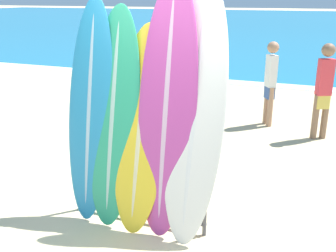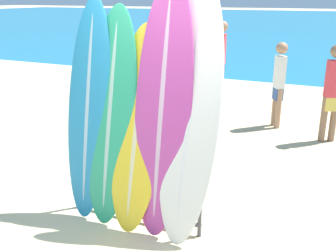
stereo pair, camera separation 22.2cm
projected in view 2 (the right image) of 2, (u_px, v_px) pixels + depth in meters
ground_plane at (152, 246)px, 3.77m from camera, size 160.00×160.00×0.00m
ocean_water at (334, 22)px, 35.74m from camera, size 120.00×60.00×0.01m
surfboard_rack at (136, 184)px, 4.07m from camera, size 1.45×0.04×0.81m
surfboard_slot_0 at (89, 110)px, 4.10m from camera, size 0.52×0.52×2.30m
surfboard_slot_1 at (111, 117)px, 4.00m from camera, size 0.57×0.57×2.23m
surfboard_slot_2 at (137, 129)px, 3.90m from camera, size 0.58×0.62×2.06m
surfboard_slot_3 at (163, 110)px, 3.74m from camera, size 0.59×0.55×2.50m
surfboard_slot_4 at (190, 115)px, 3.67m from camera, size 0.59×0.71×2.45m
person_near_water at (332, 90)px, 6.25m from camera, size 0.27×0.23×1.58m
person_mid_beach at (151, 65)px, 8.75m from camera, size 0.25×0.20×1.51m
person_far_left at (221, 59)px, 8.66m from camera, size 0.24×0.30×1.79m
person_far_right at (279, 82)px, 6.98m from camera, size 0.24×0.26×1.53m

